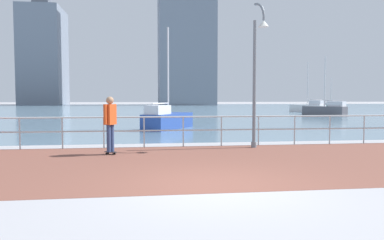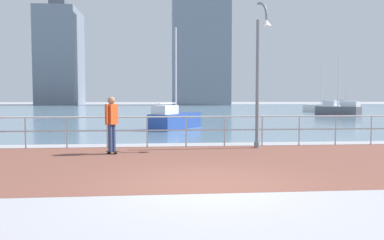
# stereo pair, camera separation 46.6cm
# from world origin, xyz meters

# --- Properties ---
(ground) EXTENTS (220.00, 220.00, 0.00)m
(ground) POSITION_xyz_m (0.00, 40.00, 0.00)
(ground) COLOR #9E9EA3
(brick_paving) EXTENTS (28.00, 6.57, 0.01)m
(brick_paving) POSITION_xyz_m (0.00, 2.69, 0.00)
(brick_paving) COLOR brown
(brick_paving) RESTS_ON ground
(harbor_water) EXTENTS (180.00, 88.00, 0.00)m
(harbor_water) POSITION_xyz_m (0.00, 50.97, 0.00)
(harbor_water) COLOR slate
(harbor_water) RESTS_ON ground
(waterfront_railing) EXTENTS (25.25, 0.06, 1.10)m
(waterfront_railing) POSITION_xyz_m (-0.00, 5.97, 0.76)
(waterfront_railing) COLOR #B2BCC1
(waterfront_railing) RESTS_ON ground
(lamppost) EXTENTS (0.41, 0.80, 5.02)m
(lamppost) POSITION_xyz_m (2.49, 5.21, 2.78)
(lamppost) COLOR slate
(lamppost) RESTS_ON ground
(skateboarder) EXTENTS (0.40, 0.51, 1.79)m
(skateboarder) POSITION_xyz_m (-2.43, 4.38, 1.08)
(skateboarder) COLOR black
(skateboarder) RESTS_ON ground
(sailboat_blue) EXTENTS (3.32, 4.45, 6.11)m
(sailboat_blue) POSITION_xyz_m (18.54, 35.44, 0.58)
(sailboat_blue) COLOR white
(sailboat_blue) RESTS_ON ground
(sailboat_navy) EXTENTS (3.19, 4.13, 5.71)m
(sailboat_navy) POSITION_xyz_m (-0.11, 13.58, 0.55)
(sailboat_navy) COLOR #284799
(sailboat_navy) RESTS_ON ground
(sailboat_white) EXTENTS (2.91, 3.24, 4.69)m
(sailboat_white) POSITION_xyz_m (25.94, 44.08, 0.45)
(sailboat_white) COLOR #197266
(sailboat_white) RESTS_ON ground
(sailboat_teal) EXTENTS (3.57, 4.15, 5.91)m
(sailboat_teal) POSITION_xyz_m (16.73, 27.65, 0.56)
(sailboat_teal) COLOR #595960
(sailboat_teal) RESTS_ON ground
(tower_steel) EXTENTS (13.60, 13.14, 49.79)m
(tower_steel) POSITION_xyz_m (9.13, 85.19, 24.06)
(tower_steel) COLOR slate
(tower_steel) RESTS_ON ground
(tower_glass) EXTENTS (10.04, 13.44, 26.77)m
(tower_glass) POSITION_xyz_m (-27.16, 93.08, 12.55)
(tower_glass) COLOR slate
(tower_glass) RESTS_ON ground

